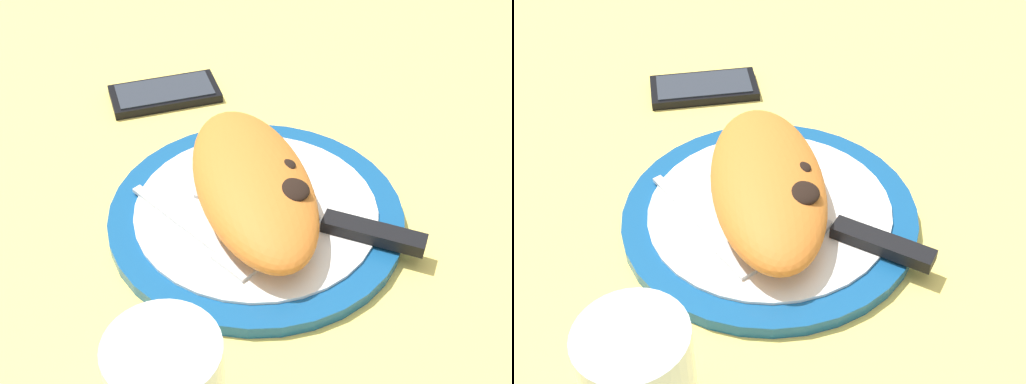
# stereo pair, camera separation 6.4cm
# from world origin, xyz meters

# --- Properties ---
(ground_plane) EXTENTS (1.50, 1.50, 0.03)m
(ground_plane) POSITION_xyz_m (0.00, 0.00, -0.01)
(ground_plane) COLOR #EACC60
(plate) EXTENTS (0.28, 0.28, 0.02)m
(plate) POSITION_xyz_m (0.00, 0.00, 0.01)
(plate) COLOR navy
(plate) RESTS_ON ground_plane
(calzone) EXTENTS (0.25, 0.16, 0.05)m
(calzone) POSITION_xyz_m (-0.01, 0.00, 0.04)
(calzone) COLOR orange
(calzone) RESTS_ON plate
(fork) EXTENTS (0.16, 0.05, 0.00)m
(fork) POSITION_xyz_m (0.01, -0.06, 0.02)
(fork) COLOR silver
(fork) RESTS_ON plate
(knife) EXTENTS (0.18, 0.15, 0.01)m
(knife) POSITION_xyz_m (0.07, 0.05, 0.02)
(knife) COLOR silver
(knife) RESTS_ON plate
(smartphone) EXTENTS (0.09, 0.14, 0.01)m
(smartphone) POSITION_xyz_m (-0.24, 0.02, 0.01)
(smartphone) COLOR black
(smartphone) RESTS_ON ground_plane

